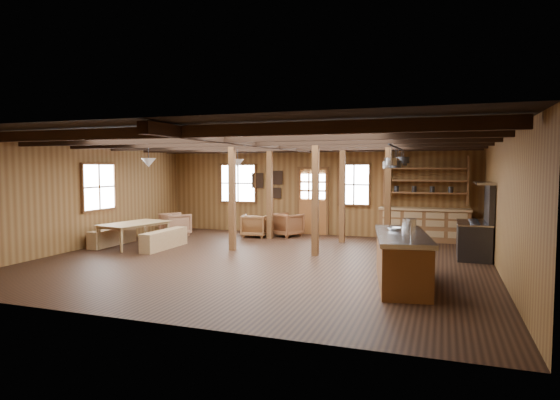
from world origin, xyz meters
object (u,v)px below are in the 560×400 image
object	(u,v)px
commercial_range	(476,233)
armchair_c	(176,224)
dining_table	(136,235)
armchair_b	(287,225)
armchair_a	(255,226)
kitchen_island	(401,259)

from	to	relation	value
commercial_range	armchair_c	xyz separation A→B (m)	(-8.63, 0.82, -0.24)
dining_table	armchair_b	world-z (taller)	armchair_b
dining_table	armchair_a	bearing A→B (deg)	-30.54
armchair_c	armchair_b	bearing A→B (deg)	-130.77
commercial_range	dining_table	distance (m)	8.65
armchair_b	armchair_c	world-z (taller)	armchair_b
commercial_range	armchair_a	size ratio (longest dim) A/B	2.37
commercial_range	armchair_a	xyz separation A→B (m)	(-6.19, 1.42, -0.25)
commercial_range	dining_table	xyz separation A→B (m)	(-8.55, -1.30, -0.27)
armchair_a	armchair_c	world-z (taller)	armchair_c
commercial_range	armchair_b	world-z (taller)	commercial_range
commercial_range	armchair_b	xyz separation A→B (m)	(-5.29, 1.87, -0.23)
kitchen_island	armchair_c	bearing A→B (deg)	141.44
dining_table	armchair_b	size ratio (longest dim) A/B	2.31
commercial_range	dining_table	size ratio (longest dim) A/B	0.98
armchair_a	kitchen_island	bearing A→B (deg)	127.97
dining_table	armchair_b	distance (m)	4.55
armchair_a	armchair_c	size ratio (longest dim) A/B	0.96
commercial_range	armchair_c	bearing A→B (deg)	174.56
armchair_a	armchair_b	xyz separation A→B (m)	(0.90, 0.45, 0.02)
commercial_range	armchair_b	distance (m)	5.62
dining_table	armchair_c	distance (m)	2.12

